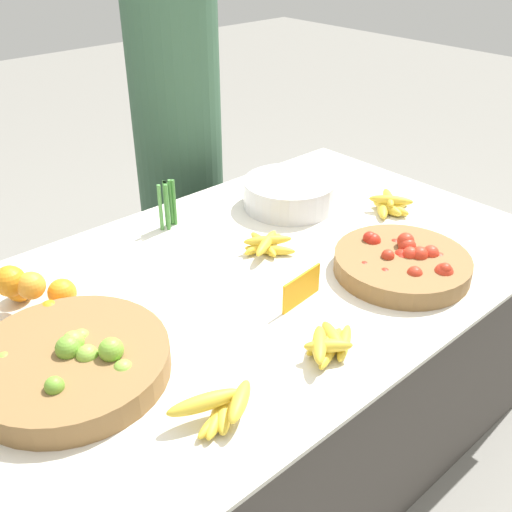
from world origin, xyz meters
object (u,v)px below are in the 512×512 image
object	(u,v)px
metal_bowl	(289,193)
price_sign	(302,288)
tomato_basket	(403,263)
vendor_person	(178,142)
lime_bowl	(70,362)

from	to	relation	value
metal_bowl	price_sign	bearing A→B (deg)	-131.65
tomato_basket	vendor_person	world-z (taller)	vendor_person
lime_bowl	metal_bowl	world-z (taller)	lime_bowl
metal_bowl	vendor_person	world-z (taller)	vendor_person
lime_bowl	tomato_basket	world-z (taller)	lime_bowl
vendor_person	metal_bowl	bearing A→B (deg)	-90.75
lime_bowl	vendor_person	size ratio (longest dim) A/B	0.28
metal_bowl	vendor_person	bearing A→B (deg)	89.25
lime_bowl	metal_bowl	distance (m)	0.99
lime_bowl	tomato_basket	size ratio (longest dim) A/B	1.16
lime_bowl	vendor_person	bearing A→B (deg)	44.18
tomato_basket	price_sign	distance (m)	0.32
metal_bowl	price_sign	size ratio (longest dim) A/B	2.11
vendor_person	lime_bowl	bearing A→B (deg)	-135.82
metal_bowl	vendor_person	size ratio (longest dim) A/B	0.20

